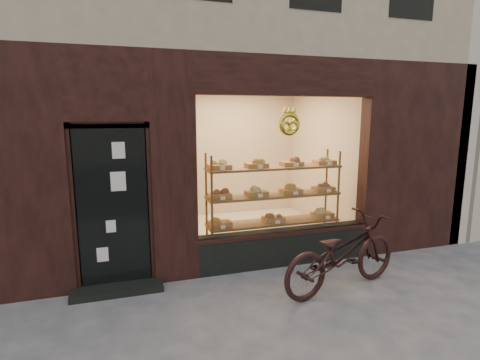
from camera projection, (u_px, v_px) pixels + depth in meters
name	position (u px, v px, depth m)	size (l,w,h in m)	color
ground	(330.00, 350.00, 3.69)	(90.00, 90.00, 0.00)	#4B4D57
display_shelf	(274.00, 203.00, 6.06)	(2.20, 0.45, 1.70)	brown
bicycle	(342.00, 253.00, 4.89)	(0.66, 1.89, 0.99)	black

